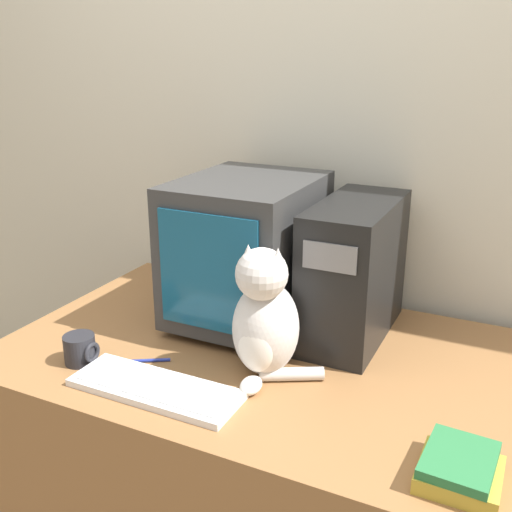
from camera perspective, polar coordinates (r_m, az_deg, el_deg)
wall_back at (r=1.99m, az=7.45°, el=10.51°), size 7.00×0.05×2.50m
desk at (r=1.89m, az=0.87°, el=-19.07°), size 1.45×0.91×0.75m
crt_monitor at (r=1.78m, az=-0.85°, el=0.57°), size 0.37×0.47×0.44m
computer_tower at (r=1.73m, az=9.31°, el=-1.33°), size 0.20×0.45×0.40m
keyboard at (r=1.52m, az=-9.55°, el=-12.30°), size 0.43×0.15×0.02m
cat at (r=1.51m, az=0.83°, el=-6.10°), size 0.25×0.25×0.35m
book_stack at (r=1.29m, az=18.81°, el=-18.68°), size 0.16×0.17×0.05m
pen at (r=1.66m, az=-10.90°, el=-9.78°), size 0.14×0.09×0.01m
mug at (r=1.68m, az=-16.37°, el=-8.52°), size 0.09×0.08×0.08m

